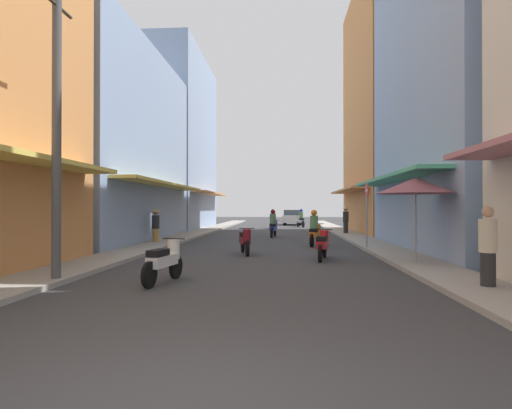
% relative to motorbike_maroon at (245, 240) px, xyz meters
% --- Properties ---
extents(ground_plane, '(105.23, 105.23, 0.00)m').
position_rel_motorbike_maroon_xyz_m(ground_plane, '(0.56, 8.10, -0.50)').
color(ground_plane, '#38383A').
extents(sidewalk_left, '(1.58, 55.83, 0.12)m').
position_rel_motorbike_maroon_xyz_m(sidewalk_left, '(-4.14, 8.10, -0.44)').
color(sidewalk_left, '#9E9991').
rests_on(sidewalk_left, ground).
extents(sidewalk_right, '(1.58, 55.83, 0.12)m').
position_rel_motorbike_maroon_xyz_m(sidewalk_right, '(5.26, 8.10, -0.44)').
color(sidewalk_right, '#9E9991').
rests_on(sidewalk_right, ground).
extents(building_left_mid, '(7.05, 12.88, 9.54)m').
position_rel_motorbike_maroon_xyz_m(building_left_mid, '(-7.93, 5.57, 4.26)').
color(building_left_mid, '#8CA5CC').
rests_on(building_left_mid, ground).
extents(building_left_far, '(7.05, 11.46, 13.54)m').
position_rel_motorbike_maroon_xyz_m(building_left_far, '(-7.93, 18.12, 6.26)').
color(building_left_far, '#8CA5CC').
rests_on(building_left_far, ground).
extents(building_right_mid, '(7.05, 11.08, 16.34)m').
position_rel_motorbike_maroon_xyz_m(building_right_mid, '(9.05, 1.78, 7.66)').
color(building_right_mid, '#8CA5CC').
rests_on(building_right_mid, ground).
extents(building_right_far, '(7.05, 11.29, 16.31)m').
position_rel_motorbike_maroon_xyz_m(building_right_far, '(9.05, 13.34, 7.65)').
color(building_right_far, '#D88C4C').
rests_on(building_right_far, ground).
extents(motorbike_maroon, '(0.65, 1.78, 0.96)m').
position_rel_motorbike_maroon_xyz_m(motorbike_maroon, '(0.00, 0.00, 0.00)').
color(motorbike_maroon, black).
rests_on(motorbike_maroon, ground).
extents(motorbike_blue, '(0.55, 1.81, 1.58)m').
position_rel_motorbike_maroon_xyz_m(motorbike_blue, '(0.76, 8.84, 0.20)').
color(motorbike_blue, black).
rests_on(motorbike_blue, ground).
extents(motorbike_orange, '(0.70, 1.76, 1.58)m').
position_rel_motorbike_maroon_xyz_m(motorbike_orange, '(2.72, 3.59, 0.20)').
color(motorbike_orange, black).
rests_on(motorbike_orange, ground).
extents(motorbike_red, '(0.62, 1.79, 0.96)m').
position_rel_motorbike_maroon_xyz_m(motorbike_red, '(2.62, -1.34, 0.00)').
color(motorbike_red, black).
rests_on(motorbike_red, ground).
extents(motorbike_white, '(0.61, 1.79, 0.96)m').
position_rel_motorbike_maroon_xyz_m(motorbike_white, '(-1.25, -5.79, 0.00)').
color(motorbike_white, black).
rests_on(motorbike_white, ground).
extents(motorbike_silver, '(0.72, 1.75, 1.58)m').
position_rel_motorbike_maroon_xyz_m(motorbike_silver, '(2.77, 21.45, 0.20)').
color(motorbike_silver, black).
rests_on(motorbike_silver, ground).
extents(motorbike_green, '(0.55, 1.81, 1.58)m').
position_rel_motorbike_maroon_xyz_m(motorbike_green, '(0.48, 18.82, 0.20)').
color(motorbike_green, black).
rests_on(motorbike_green, ground).
extents(parked_car, '(1.99, 4.19, 1.45)m').
position_rel_motorbike_maroon_xyz_m(parked_car, '(2.17, 26.22, 0.24)').
color(parked_car, silver).
rests_on(parked_car, ground).
extents(pedestrian_midway, '(0.44, 0.44, 1.76)m').
position_rel_motorbike_maroon_xyz_m(pedestrian_midway, '(5.11, 11.11, 0.48)').
color(pedestrian_midway, '#262628').
rests_on(pedestrian_midway, ground).
extents(pedestrian_crossing, '(0.34, 0.34, 1.70)m').
position_rel_motorbike_maroon_xyz_m(pedestrian_crossing, '(5.42, -6.36, 0.35)').
color(pedestrian_crossing, '#262628').
rests_on(pedestrian_crossing, ground).
extents(pedestrian_far, '(0.44, 0.44, 1.64)m').
position_rel_motorbike_maroon_xyz_m(pedestrian_far, '(-4.48, 3.96, 0.42)').
color(pedestrian_far, '#BF8C3F').
rests_on(pedestrian_far, ground).
extents(vendor_umbrella, '(2.20, 2.20, 2.52)m').
position_rel_motorbike_maroon_xyz_m(vendor_umbrella, '(5.14, -2.65, 1.79)').
color(vendor_umbrella, '#99999E').
rests_on(vendor_umbrella, ground).
extents(utility_pole, '(0.20, 1.20, 6.73)m').
position_rel_motorbike_maroon_xyz_m(utility_pole, '(-3.60, -6.04, 2.94)').
color(utility_pole, '#4C4C4F').
rests_on(utility_pole, ground).
extents(street_sign_no_entry, '(0.07, 0.60, 2.65)m').
position_rel_motorbike_maroon_xyz_m(street_sign_no_entry, '(4.62, 1.85, 1.21)').
color(street_sign_no_entry, gray).
rests_on(street_sign_no_entry, ground).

